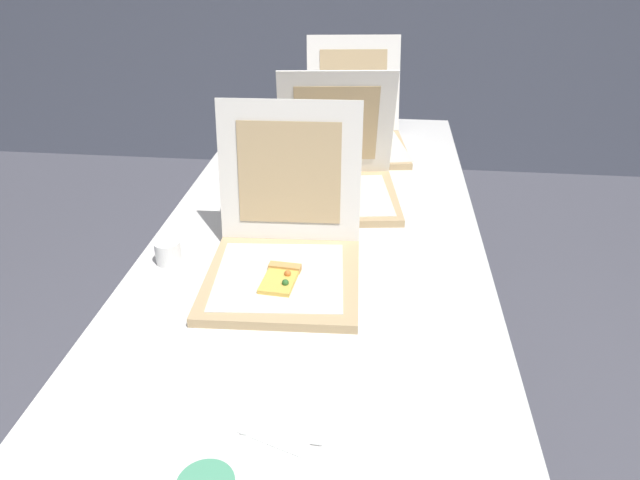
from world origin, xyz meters
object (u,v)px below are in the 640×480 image
(pizza_box_front, at_px, (284,254))
(pizza_box_back, at_px, (356,134))
(cup_white_mid, at_px, (234,204))
(pizza_box_middle, at_px, (337,181))
(napkin_pile, at_px, (288,413))
(table, at_px, (319,246))
(cup_white_near_center, at_px, (168,252))

(pizza_box_front, height_order, pizza_box_back, pizza_box_front)
(cup_white_mid, bearing_deg, pizza_box_back, 61.38)
(pizza_box_middle, relative_size, pizza_box_back, 0.82)
(pizza_box_back, xyz_separation_m, napkin_pile, (-0.05, -1.35, -0.05))
(pizza_box_front, relative_size, napkin_pile, 2.43)
(table, distance_m, cup_white_mid, 0.28)
(pizza_box_front, height_order, napkin_pile, pizza_box_front)
(pizza_box_middle, xyz_separation_m, napkin_pile, (-0.01, -0.91, -0.05))
(cup_white_near_center, xyz_separation_m, napkin_pile, (0.38, -0.47, -0.03))
(cup_white_near_center, bearing_deg, cup_white_mid, 71.10)
(pizza_box_front, xyz_separation_m, cup_white_mid, (-0.20, 0.31, -0.03))
(table, bearing_deg, cup_white_mid, 161.99)
(napkin_pile, bearing_deg, cup_white_near_center, 128.63)
(pizza_box_front, relative_size, pizza_box_back, 0.86)
(table, xyz_separation_m, pizza_box_front, (-0.06, -0.23, 0.10))
(napkin_pile, bearing_deg, pizza_box_back, 88.04)
(pizza_box_middle, distance_m, cup_white_mid, 0.32)
(pizza_box_back, bearing_deg, cup_white_near_center, -122.84)
(pizza_box_front, xyz_separation_m, cup_white_near_center, (-0.30, 0.02, -0.03))
(cup_white_mid, height_order, napkin_pile, cup_white_mid)
(pizza_box_front, distance_m, pizza_box_middle, 0.47)
(pizza_box_back, relative_size, cup_white_mid, 7.86)
(cup_white_near_center, bearing_deg, table, 30.10)
(napkin_pile, bearing_deg, pizza_box_front, 100.01)
(pizza_box_front, height_order, cup_white_mid, pizza_box_front)
(table, relative_size, pizza_box_back, 4.22)
(pizza_box_middle, relative_size, cup_white_mid, 6.42)
(cup_white_near_center, xyz_separation_m, cup_white_mid, (0.10, 0.29, 0.00))
(pizza_box_front, relative_size, pizza_box_middle, 1.05)
(cup_white_near_center, bearing_deg, napkin_pile, -51.37)
(pizza_box_front, relative_size, cup_white_mid, 6.77)
(table, distance_m, pizza_box_back, 0.69)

